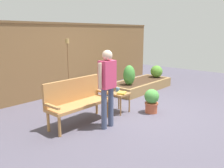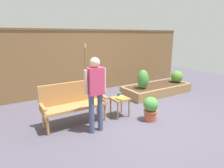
# 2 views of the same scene
# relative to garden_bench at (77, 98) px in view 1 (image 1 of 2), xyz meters

# --- Properties ---
(ground_plane) EXTENTS (14.00, 14.00, 0.00)m
(ground_plane) POSITION_rel_garden_bench_xyz_m (1.39, -0.42, -0.54)
(ground_plane) COLOR #514C5B
(fence_back) EXTENTS (8.40, 0.14, 2.16)m
(fence_back) POSITION_rel_garden_bench_xyz_m (1.39, 2.18, 0.55)
(fence_back) COLOR brown
(fence_back) RESTS_ON ground_plane
(garden_bench) EXTENTS (1.44, 0.48, 0.94)m
(garden_bench) POSITION_rel_garden_bench_xyz_m (0.00, 0.00, 0.00)
(garden_bench) COLOR #B77F47
(garden_bench) RESTS_ON ground_plane
(side_table) EXTENTS (0.40, 0.40, 0.48)m
(side_table) POSITION_rel_garden_bench_xyz_m (1.10, -0.26, -0.15)
(side_table) COLOR #9E7042
(side_table) RESTS_ON ground_plane
(cup_on_table) EXTENTS (0.12, 0.08, 0.09)m
(cup_on_table) POSITION_rel_garden_bench_xyz_m (1.17, -0.13, -0.02)
(cup_on_table) COLOR teal
(cup_on_table) RESTS_ON side_table
(book_on_table) EXTENTS (0.29, 0.26, 0.04)m
(book_on_table) POSITION_rel_garden_bench_xyz_m (1.07, -0.33, -0.04)
(book_on_table) COLOR gold
(book_on_table) RESTS_ON side_table
(potted_boxwood) EXTENTS (0.35, 0.35, 0.58)m
(potted_boxwood) POSITION_rel_garden_bench_xyz_m (1.58, -0.83, -0.23)
(potted_boxwood) COLOR #B75638
(potted_boxwood) RESTS_ON ground_plane
(raised_planter_bed) EXTENTS (2.40, 1.00, 0.30)m
(raised_planter_bed) POSITION_rel_garden_bench_xyz_m (3.24, 0.66, -0.39)
(raised_planter_bed) COLOR #997547
(raised_planter_bed) RESTS_ON ground_plane
(shrub_near_bench) EXTENTS (0.36, 0.36, 0.61)m
(shrub_near_bench) POSITION_rel_garden_bench_xyz_m (2.55, 0.57, 0.06)
(shrub_near_bench) COLOR brown
(shrub_near_bench) RESTS_ON raised_planter_bed
(shrub_far_corner) EXTENTS (0.42, 0.42, 0.42)m
(shrub_far_corner) POSITION_rel_garden_bench_xyz_m (4.14, 0.57, -0.03)
(shrub_far_corner) COLOR brown
(shrub_far_corner) RESTS_ON raised_planter_bed
(tiki_torch) EXTENTS (0.10, 0.10, 1.71)m
(tiki_torch) POSITION_rel_garden_bench_xyz_m (0.99, 1.51, 0.63)
(tiki_torch) COLOR brown
(tiki_torch) RESTS_ON ground_plane
(person_by_bench) EXTENTS (0.47, 0.20, 1.56)m
(person_by_bench) POSITION_rel_garden_bench_xyz_m (0.25, -0.64, 0.39)
(person_by_bench) COLOR #475170
(person_by_bench) RESTS_ON ground_plane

